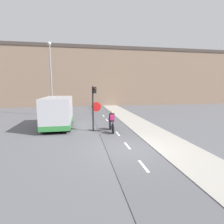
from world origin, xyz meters
The scene contains 8 objects.
ground_plane centered at (0.00, 0.00, 0.00)m, with size 120.00×120.00×0.00m, color #5B5B60.
bike_lane centered at (0.00, 0.00, 0.01)m, with size 2.44×60.00×0.02m.
sidewalk_strip centered at (2.42, 0.00, 0.03)m, with size 2.40×60.00×0.05m.
building_row_background centered at (0.00, 23.30, 4.92)m, with size 60.00×5.20×9.83m.
traffic_light_pole centered at (-1.50, 4.04, 2.00)m, with size 0.67×0.25×3.23m.
street_lamp_far centered at (-5.54, 11.90, 4.75)m, with size 0.36×0.36×7.92m.
cyclist_near centered at (-0.31, 3.64, 0.72)m, with size 0.46×1.83×1.54m.
van centered at (-4.21, 5.71, 1.17)m, with size 2.04×4.58×2.38m.
Camera 1 is at (-2.43, -8.32, 3.20)m, focal length 28.00 mm.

